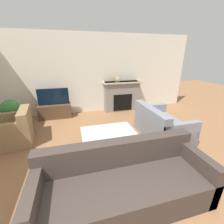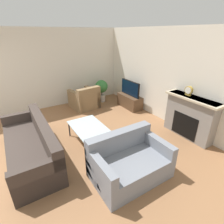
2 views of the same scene
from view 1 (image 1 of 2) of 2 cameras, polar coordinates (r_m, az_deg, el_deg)
The scene contains 10 objects.
wall_back at distance 5.43m, azimuth -11.63°, elevation 13.69°, with size 8.09×0.06×2.70m.
fireplace at distance 5.65m, azimuth 3.63°, elevation 6.30°, with size 1.41×0.39×1.09m.
tv_stand at distance 5.38m, azimuth -20.75°, elevation 0.39°, with size 1.02×0.43×0.46m.
tv at distance 5.24m, azimuth -21.44°, elevation 5.47°, with size 0.96×0.06×0.53m.
couch_sectional at distance 2.34m, azimuth 4.60°, elevation -25.60°, with size 2.37×0.87×0.82m.
couch_loveseat at distance 4.02m, azimuth 18.04°, elevation -5.21°, with size 0.93×1.42×0.82m.
armchair_by_window at distance 4.25m, azimuth -33.46°, elevation -6.30°, with size 0.98×0.97×0.82m.
coffee_table at distance 3.31m, azimuth -1.47°, elevation -7.86°, with size 1.15×0.74×0.43m.
potted_plant at distance 4.99m, azimuth -34.07°, elevation 0.30°, with size 0.49×0.49×0.86m.
mantel_clock at distance 5.47m, azimuth 2.04°, elevation 12.71°, with size 0.21×0.07×0.24m.
Camera 1 is at (-0.36, -0.55, 1.98)m, focal length 24.00 mm.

